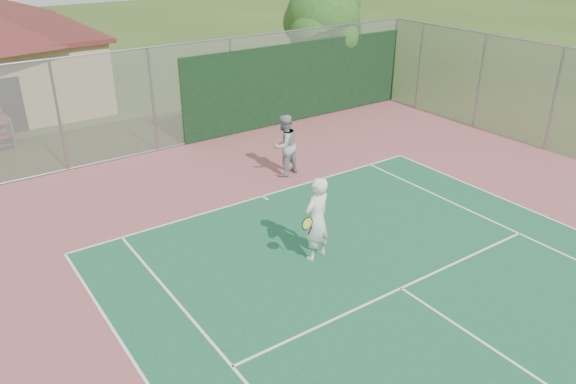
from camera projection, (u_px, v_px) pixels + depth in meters
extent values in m
cylinder|color=gray|center=(59.00, 117.00, 16.96)|extent=(0.08, 0.08, 3.50)
cylinder|color=gray|center=(153.00, 101.00, 18.51)|extent=(0.08, 0.08, 3.50)
cylinder|color=gray|center=(232.00, 88.00, 20.06)|extent=(0.08, 0.08, 3.50)
cylinder|color=gray|center=(300.00, 76.00, 21.60)|extent=(0.08, 0.08, 3.50)
cylinder|color=gray|center=(359.00, 66.00, 23.15)|extent=(0.08, 0.08, 3.50)
cylinder|color=gray|center=(393.00, 60.00, 24.19)|extent=(0.08, 0.08, 3.50)
cylinder|color=gray|center=(176.00, 44.00, 18.27)|extent=(20.00, 0.05, 0.05)
cylinder|color=gray|center=(184.00, 144.00, 19.75)|extent=(20.00, 0.05, 0.05)
cube|color=#999EA0|center=(181.00, 97.00, 19.02)|extent=(20.00, 0.02, 3.50)
cube|color=black|center=(300.00, 82.00, 21.65)|extent=(10.00, 0.04, 3.00)
cylinder|color=gray|center=(419.00, 67.00, 23.07)|extent=(0.08, 0.08, 3.50)
cylinder|color=gray|center=(479.00, 82.00, 20.85)|extent=(0.08, 0.08, 3.50)
cylinder|color=gray|center=(554.00, 100.00, 18.62)|extent=(0.08, 0.08, 3.50)
cube|color=#999EA0|center=(479.00, 82.00, 20.85)|extent=(0.02, 9.00, 3.50)
cube|color=black|center=(11.00, 106.00, 20.55)|extent=(0.88, 0.06, 2.05)
cube|color=#B2B5BA|center=(5.00, 127.00, 19.77)|extent=(0.24, 1.85, 1.13)
cylinder|color=#322312|center=(321.00, 70.00, 24.16)|extent=(0.35, 0.35, 2.73)
sphere|color=#224F18|center=(323.00, 19.00, 23.24)|extent=(3.12, 3.12, 3.12)
sphere|color=#224F18|center=(334.00, 26.00, 24.08)|extent=(2.14, 2.14, 2.14)
sphere|color=#224F18|center=(313.00, 34.00, 22.76)|extent=(1.95, 1.95, 1.95)
sphere|color=#224F18|center=(339.00, 36.00, 22.94)|extent=(1.75, 1.75, 1.75)
sphere|color=#224F18|center=(306.00, 22.00, 23.75)|extent=(1.95, 1.95, 1.95)
sphere|color=#224F18|center=(337.00, 1.00, 23.11)|extent=(1.95, 1.95, 1.95)
imported|color=silver|center=(317.00, 220.00, 12.59)|extent=(0.82, 0.62, 2.01)
imported|color=#9A9C9F|center=(284.00, 146.00, 16.98)|extent=(1.06, 0.90, 1.91)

